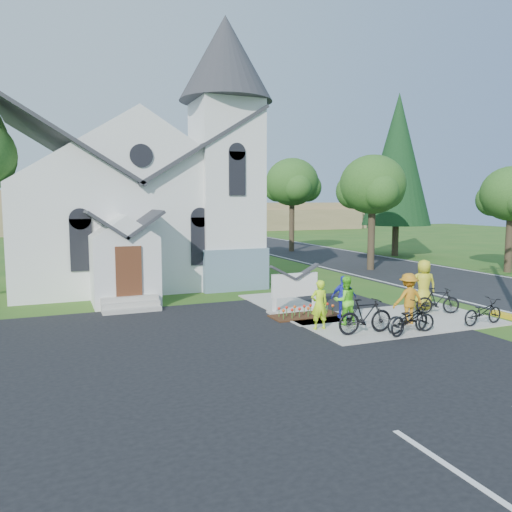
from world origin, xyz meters
name	(u,v)px	position (x,y,z in m)	size (l,w,h in m)	color
ground	(370,328)	(0.00, 0.00, 0.00)	(120.00, 120.00, 0.00)	#295919
parking_lot	(178,375)	(-7.00, -2.00, 0.01)	(20.00, 16.00, 0.02)	black
road	(363,263)	(10.00, 15.00, 0.01)	(8.00, 90.00, 0.02)	black
sidewalk	(397,320)	(1.50, 0.50, 0.03)	(7.00, 4.00, 0.05)	#A39F93
church	(139,181)	(-5.48, 12.48, 5.25)	(12.35, 12.00, 13.00)	white
church_sign	(295,286)	(-1.20, 3.20, 1.03)	(2.20, 0.40, 1.70)	#A39F93
flower_bed	(305,316)	(-1.20, 2.30, 0.04)	(2.60, 1.10, 0.07)	#3C2210
tree_road_near	(373,185)	(8.50, 12.00, 5.21)	(4.00, 4.00, 7.05)	#372B1E
tree_road_mid	(292,182)	(9.00, 24.00, 5.78)	(4.40, 4.40, 7.80)	#372B1E
tree_road_far	(512,194)	(15.50, 8.00, 4.63)	(3.60, 3.60, 6.30)	#372B1E
conifer	(398,160)	(15.00, 18.00, 7.39)	(5.20, 5.20, 12.40)	#372B1E
distant_hills	(152,216)	(3.36, 56.33, 2.17)	(61.00, 10.00, 5.60)	olive
cyclist_0	(319,305)	(-1.70, 0.41, 0.87)	(0.60, 0.39, 1.63)	#C3F81D
bike_0	(410,318)	(0.65, -1.20, 0.55)	(0.67, 1.92, 1.01)	black
cyclist_1	(345,300)	(-0.58, 0.62, 0.88)	(0.81, 0.63, 1.66)	#65E62B
bike_1	(365,316)	(-0.64, -0.66, 0.62)	(0.54, 1.91, 1.15)	black
cyclist_2	(344,297)	(-0.12, 1.44, 0.82)	(0.90, 0.38, 1.54)	#2831CB
bike_2	(411,319)	(0.77, -1.12, 0.51)	(0.60, 1.73, 0.91)	black
cyclist_3	(408,298)	(1.49, -0.10, 0.92)	(1.13, 0.65, 1.75)	#C67C16
bike_3	(438,301)	(3.52, 0.70, 0.54)	(0.46, 1.64, 0.99)	black
cyclist_4	(424,285)	(3.53, 1.52, 1.02)	(0.95, 0.62, 1.95)	gold
bike_4	(483,312)	(3.74, -1.20, 0.50)	(0.60, 1.71, 0.90)	black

